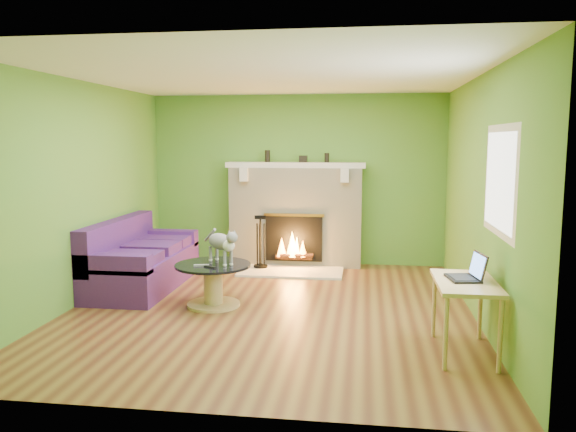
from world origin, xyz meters
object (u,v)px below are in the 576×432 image
sofa (139,261)px  desk (466,290)px  cat (220,246)px  coffee_table (213,282)px

sofa → desk: sofa is taller
desk → cat: size_ratio=1.36×
coffee_table → desk: 2.87m
sofa → cat: size_ratio=2.96×
cat → desk: bearing=-69.0°
sofa → cat: bearing=-27.3°
sofa → coffee_table: bearing=-30.7°
cat → sofa: bearing=108.5°
coffee_table → cat: bearing=32.0°
desk → cat: bearing=155.2°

